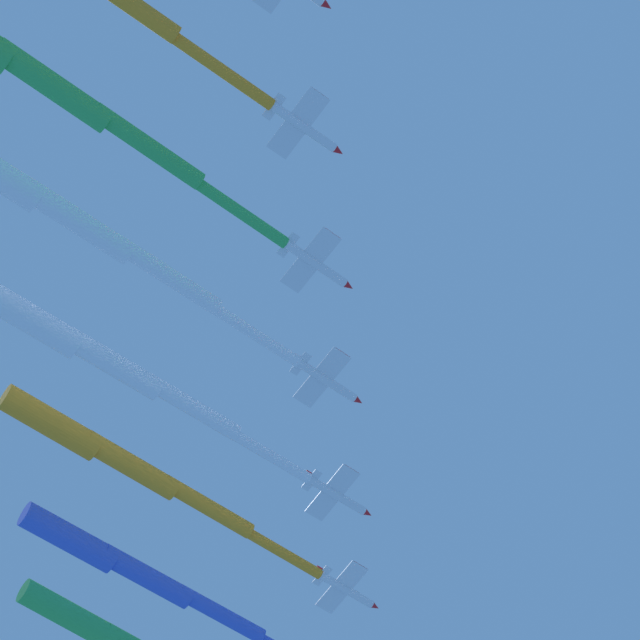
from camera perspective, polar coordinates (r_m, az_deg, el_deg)
The scene contains 5 objects.
jet_port_inner at distance 198.45m, azimuth -6.77°, elevation -9.86°, with size 9.06×58.26×3.93m.
jet_starboard_inner at distance 189.39m, azimuth -7.37°, elevation -5.64°, with size 9.49×58.16×3.92m.
jet_port_mid at distance 179.49m, azimuth -8.03°, elevation -1.73°, with size 8.92×56.95×3.88m.
jet_starboard_mid at distance 171.74m, azimuth -9.39°, elevation 3.76°, with size 10.21×60.66×3.87m.
jet_port_outer at distance 164.25m, azimuth -10.37°, elevation 8.90°, with size 10.56×60.73×3.86m.
Camera 1 is at (73.38, -46.37, 16.62)m, focal length 82.61 mm.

